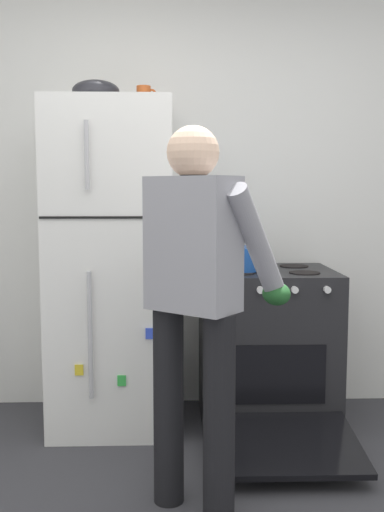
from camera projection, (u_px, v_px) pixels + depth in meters
kitchen_wall_back at (194, 190)px, 3.71m from camera, size 6.00×0.10×2.70m
refrigerator at (113, 266)px, 3.37m from camera, size 0.68×0.72×1.83m
stove_range at (267, 348)px, 3.43m from camera, size 0.76×1.21×0.90m
person_cook at (198, 287)px, 2.42m from camera, size 0.64×0.67×1.60m
red_pot at (241, 259)px, 3.34m from camera, size 0.33×0.23×0.13m
coffee_mug at (144, 95)px, 3.32m from camera, size 0.11×0.08×0.10m
mixing_bowl at (96, 91)px, 3.26m from camera, size 0.26×0.26×0.12m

